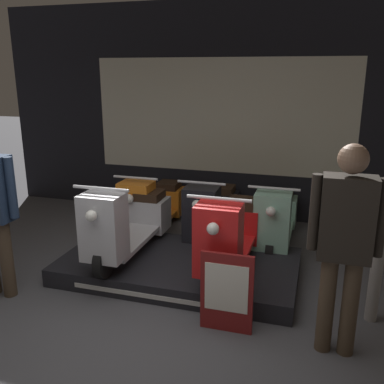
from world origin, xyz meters
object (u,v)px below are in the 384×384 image
object	(u,v)px
scooter_display_right	(230,234)
person_right_browsing	(345,237)
scooter_backrow_0	(153,207)
scooter_backrow_1	(212,212)
scooter_display_left	(128,223)
street_bollard	(376,274)
price_sign_board	(227,293)
scooter_backrow_2	(276,218)

from	to	relation	value
scooter_display_right	person_right_browsing	xyz separation A→B (m)	(1.06, -0.88, 0.43)
scooter_backrow_0	person_right_browsing	world-z (taller)	person_right_browsing
scooter_display_right	scooter_backrow_1	bearing A→B (deg)	112.24
scooter_backrow_0	scooter_backrow_1	world-z (taller)	same
scooter_display_left	street_bollard	bearing A→B (deg)	-6.83
scooter_display_right	price_sign_board	bearing A→B (deg)	-80.20
scooter_backrow_0	scooter_backrow_2	world-z (taller)	same
scooter_display_right	street_bollard	world-z (taller)	scooter_display_right
scooter_display_left	price_sign_board	bearing A→B (deg)	-33.06
price_sign_board	person_right_browsing	bearing A→B (deg)	-1.57
scooter_backrow_1	person_right_browsing	xyz separation A→B (m)	(1.55, -2.08, 0.63)
scooter_display_left	scooter_backrow_0	world-z (taller)	scooter_display_left
scooter_backrow_1	price_sign_board	distance (m)	2.15
person_right_browsing	scooter_backrow_1	bearing A→B (deg)	126.65
scooter_display_right	scooter_backrow_0	size ratio (longest dim) A/B	1.00
scooter_display_right	scooter_backrow_2	bearing A→B (deg)	73.24
scooter_backrow_1	scooter_display_left	bearing A→B (deg)	-119.32
scooter_backrow_1	street_bollard	world-z (taller)	scooter_backrow_1
scooter_backrow_0	scooter_backrow_1	bearing A→B (deg)	0.00
street_bollard	scooter_display_right	bearing A→B (deg)	167.59
scooter_backrow_1	person_right_browsing	size ratio (longest dim) A/B	0.98
scooter_backrow_2	street_bollard	xyz separation A→B (m)	(1.03, -1.51, 0.08)
scooter_display_left	person_right_browsing	xyz separation A→B (m)	(2.22, -0.88, 0.43)
scooter_backrow_0	person_right_browsing	size ratio (longest dim) A/B	0.98
scooter_backrow_2	person_right_browsing	bearing A→B (deg)	-71.53
scooter_backrow_0	scooter_display_right	bearing A→B (deg)	-41.78
scooter_display_right	price_sign_board	xyz separation A→B (m)	(0.15, -0.86, -0.20)
scooter_display_left	scooter_backrow_1	xyz separation A→B (m)	(0.68, 1.20, -0.20)
scooter_backrow_0	price_sign_board	xyz separation A→B (m)	(1.49, -2.06, -0.00)
scooter_backrow_1	street_bollard	xyz separation A→B (m)	(1.88, -1.51, 0.08)
scooter_backrow_1	person_right_browsing	distance (m)	2.67
scooter_display_right	scooter_backrow_0	world-z (taller)	scooter_display_right
scooter_backrow_2	street_bollard	size ratio (longest dim) A/B	1.83
scooter_display_left	scooter_backrow_1	size ratio (longest dim) A/B	1.00
scooter_display_right	street_bollard	xyz separation A→B (m)	(1.39, -0.31, -0.11)
scooter_backrow_1	price_sign_board	xyz separation A→B (m)	(0.64, -2.06, -0.00)
scooter_display_left	street_bollard	size ratio (longest dim) A/B	1.83
scooter_backrow_2	street_bollard	distance (m)	1.83
scooter_backrow_2	person_right_browsing	world-z (taller)	person_right_browsing
scooter_backrow_1	price_sign_board	size ratio (longest dim) A/B	2.30
scooter_display_left	scooter_backrow_0	size ratio (longest dim) A/B	1.00
scooter_display_right	scooter_backrow_0	xyz separation A→B (m)	(-1.34, 1.20, -0.20)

